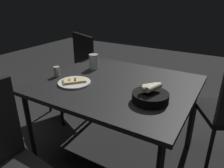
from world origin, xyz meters
name	(u,v)px	position (x,y,z in m)	size (l,w,h in m)	color
ground	(116,156)	(0.00, 0.00, 0.00)	(8.00, 8.00, 0.00)	#262626
dining_table	(116,89)	(0.00, 0.00, 0.65)	(1.00, 1.15, 0.71)	black
pizza_plate	(74,82)	(-0.18, 0.26, 0.72)	(0.24, 0.24, 0.04)	white
bread_basket	(150,96)	(-0.16, -0.33, 0.75)	(0.23, 0.23, 0.12)	black
beer_glass	(94,62)	(0.18, 0.33, 0.77)	(0.08, 0.08, 0.13)	silver
pepper_shaker	(57,72)	(-0.13, 0.48, 0.74)	(0.05, 0.05, 0.08)	#BFB299
chair_spare	(75,71)	(0.45, 0.79, 0.52)	(0.58, 0.58, 0.92)	#2D2D2D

